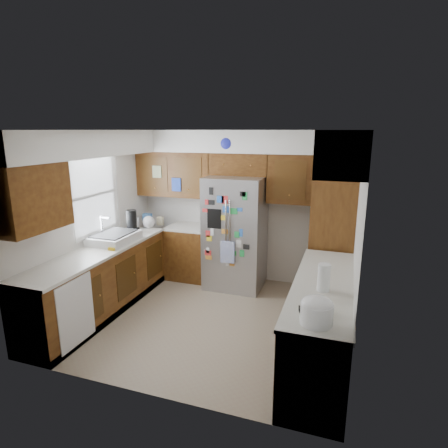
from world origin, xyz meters
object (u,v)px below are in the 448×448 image
(pantry, at_px, (333,231))
(rice_cooker, at_px, (317,310))
(paper_towel, at_px, (324,277))
(fridge, at_px, (235,233))

(pantry, relative_size, rice_cooker, 7.55)
(rice_cooker, xyz_separation_m, paper_towel, (0.01, 0.70, 0.02))
(rice_cooker, bearing_deg, pantry, 89.99)
(pantry, bearing_deg, paper_towel, -89.85)
(pantry, bearing_deg, fridge, 177.95)
(paper_towel, bearing_deg, fridge, 128.67)
(fridge, distance_m, paper_towel, 2.41)
(pantry, height_order, paper_towel, pantry)
(fridge, bearing_deg, pantry, -2.05)
(fridge, bearing_deg, rice_cooker, -59.87)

